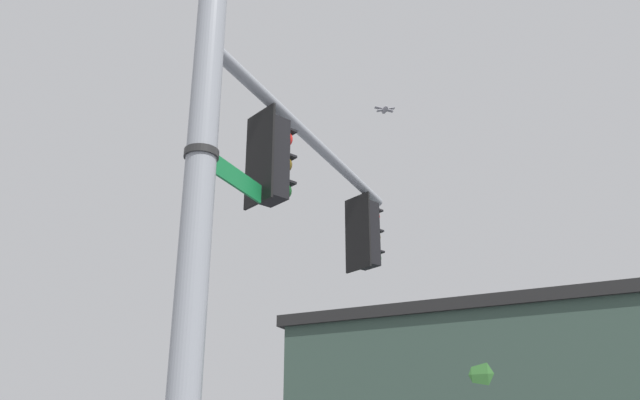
{
  "coord_description": "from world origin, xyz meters",
  "views": [
    {
      "loc": [
        5.36,
        -3.05,
        2.15
      ],
      "look_at": [
        -1.1,
        2.52,
        5.6
      ],
      "focal_mm": 37.67,
      "sensor_mm": 36.0,
      "label": 1
    }
  ],
  "objects_px": {
    "traffic_light_mid_inner": "(366,235)",
    "bird_flying": "(385,110)",
    "traffic_light_nearest_pole": "(272,160)",
    "street_name_sign": "(217,165)"
  },
  "relations": [
    {
      "from": "traffic_light_mid_inner",
      "to": "bird_flying",
      "type": "xyz_separation_m",
      "value": [
        -0.93,
        1.55,
        3.24
      ]
    },
    {
      "from": "traffic_light_nearest_pole",
      "to": "traffic_light_mid_inner",
      "type": "xyz_separation_m",
      "value": [
        -1.22,
        2.78,
        0.0
      ]
    },
    {
      "from": "traffic_light_nearest_pole",
      "to": "traffic_light_mid_inner",
      "type": "height_order",
      "value": "same"
    },
    {
      "from": "traffic_light_nearest_pole",
      "to": "street_name_sign",
      "type": "height_order",
      "value": "traffic_light_nearest_pole"
    },
    {
      "from": "traffic_light_mid_inner",
      "to": "street_name_sign",
      "type": "distance_m",
      "value": 4.2
    },
    {
      "from": "traffic_light_nearest_pole",
      "to": "street_name_sign",
      "type": "xyz_separation_m",
      "value": [
        0.45,
        -1.04,
        -0.54
      ]
    },
    {
      "from": "street_name_sign",
      "to": "bird_flying",
      "type": "distance_m",
      "value": 7.06
    },
    {
      "from": "traffic_light_nearest_pole",
      "to": "traffic_light_mid_inner",
      "type": "bearing_deg",
      "value": 113.63
    },
    {
      "from": "street_name_sign",
      "to": "bird_flying",
      "type": "bearing_deg",
      "value": 115.78
    },
    {
      "from": "traffic_light_mid_inner",
      "to": "bird_flying",
      "type": "height_order",
      "value": "bird_flying"
    }
  ]
}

